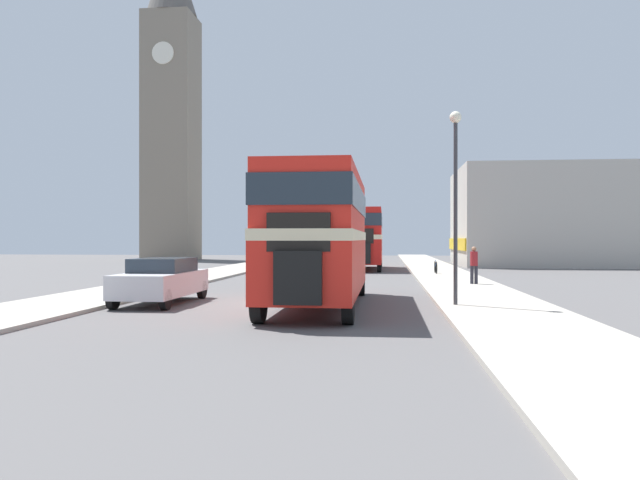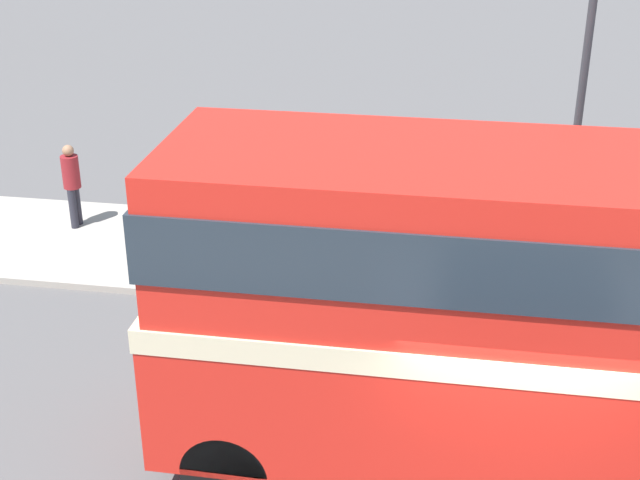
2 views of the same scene
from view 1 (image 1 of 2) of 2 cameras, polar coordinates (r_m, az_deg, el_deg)
ground_plane at (r=20.53m, az=-3.62°, el=-5.80°), size 120.00×120.00×0.00m
sidewalk_right at (r=20.51m, az=15.40°, el=-5.64°), size 3.50×120.00×0.12m
sidewalk_left at (r=22.65m, az=-20.78°, el=-5.10°), size 3.50×120.00×0.12m
double_decker_bus at (r=19.43m, az=-0.01°, el=1.04°), size 2.54×9.95×4.08m
bus_distant at (r=43.32m, az=4.09°, el=0.55°), size 2.42×9.46×4.13m
car_parked_near at (r=21.06m, az=-14.27°, el=-3.56°), size 1.82×4.59×1.48m
pedestrian_walking at (r=28.46m, az=13.90°, el=-2.03°), size 0.33×0.33×1.65m
bicycle_on_pavement at (r=36.66m, az=10.54°, el=-2.45°), size 0.05×1.76×0.78m
street_lamp at (r=19.40m, az=12.29°, el=5.56°), size 0.36×0.36×5.86m
church_tower at (r=66.33m, az=-13.42°, el=12.76°), size 5.08×5.08×32.71m
shop_building_block at (r=53.15m, az=20.92°, el=1.97°), size 15.83×11.54×7.72m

